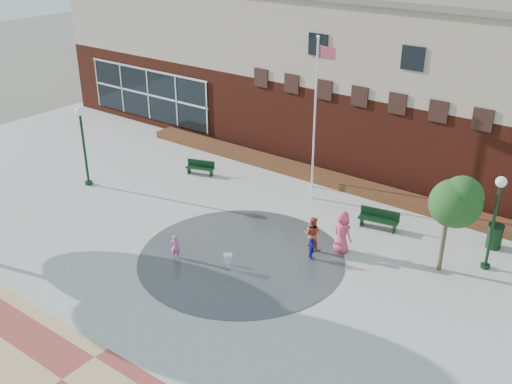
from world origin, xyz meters
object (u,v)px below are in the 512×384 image
Objects in this scene: bench_left at (200,170)px; trash_can at (495,236)px; flagpole_right at (316,112)px; flagpole_left at (316,107)px; child_splash at (175,247)px.

trash_can is at bearing -13.43° from bench_left.
flagpole_right is 7.69m from bench_left.
trash_can is at bearing 12.99° from flagpole_left.
trash_can is 13.24m from child_splash.
bench_left is 8.53m from child_splash.
child_splash reaches higher than bench_left.
child_splash is (-1.47, -8.08, -3.90)m from flagpole_right.
trash_can is at bearing -168.76° from child_splash.
flagpole_left is at bearing -124.12° from child_splash.
child_splash is at bearing -78.19° from flagpole_left.
flagpole_right reaches higher than flagpole_left.
flagpole_left reaches higher than trash_can.
flagpole_right is 9.09m from child_splash.
flagpole_left is 7.09× the size of trash_can.
flagpole_left is 7.30m from bench_left.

